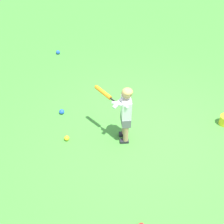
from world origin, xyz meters
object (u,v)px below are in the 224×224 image
play_ball_behind_batter (62,112)px  play_ball_far_left (58,52)px  child_batter (124,110)px  play_ball_far_right (67,138)px

play_ball_behind_batter → play_ball_far_left: (1.52, 1.87, -0.00)m
child_batter → play_ball_far_left: bearing=68.6°
child_batter → play_ball_far_right: bearing=133.6°
play_ball_far_right → child_batter: bearing=-46.4°
play_ball_far_left → play_ball_far_right: size_ratio=1.06×
child_batter → play_ball_far_left: (1.25, 3.20, -0.60)m
play_ball_behind_batter → play_ball_far_left: size_ratio=1.01×
play_ball_behind_batter → play_ball_far_left: 2.41m
play_ball_behind_batter → play_ball_far_right: play_ball_behind_batter is taller
play_ball_far_left → play_ball_far_right: bearing=-128.1°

